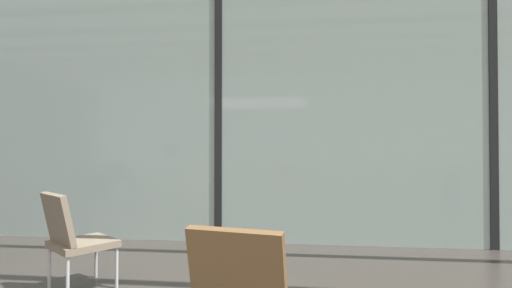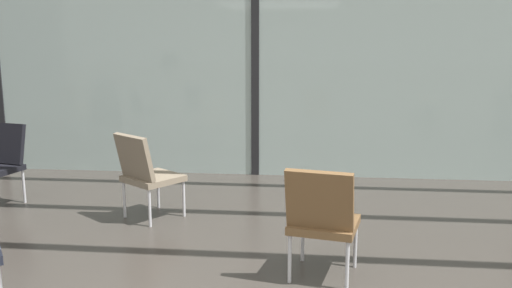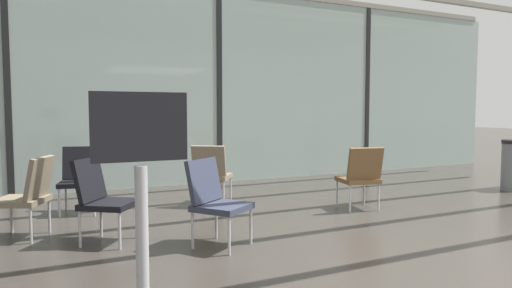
{
  "view_description": "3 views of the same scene",
  "coord_description": "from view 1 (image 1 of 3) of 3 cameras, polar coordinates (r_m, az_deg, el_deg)",
  "views": [
    {
      "loc": [
        1.1,
        0.12,
        1.24
      ],
      "look_at": [
        0.52,
        5.1,
        1.32
      ],
      "focal_mm": 26.66,
      "sensor_mm": 36.0,
      "label": 1
    },
    {
      "loc": [
        0.73,
        -1.75,
        1.75
      ],
      "look_at": [
        0.11,
        4.2,
        0.6
      ],
      "focal_mm": 37.83,
      "sensor_mm": 36.0,
      "label": 2
    },
    {
      "loc": [
        -3.17,
        -2.9,
        1.35
      ],
      "look_at": [
        0.64,
        4.91,
        0.72
      ],
      "focal_mm": 32.17,
      "sensor_mm": 36.0,
      "label": 3
    }
  ],
  "objects": [
    {
      "name": "window_mullion_1",
      "position": [
        5.23,
        -5.57,
        5.22
      ],
      "size": [
        0.1,
        0.12,
        3.59
      ],
      "primitive_type": "cube",
      "color": "black",
      "rests_on": "ground"
    },
    {
      "name": "parked_airplane",
      "position": [
        11.77,
        -6.92,
        2.1
      ],
      "size": [
        12.04,
        3.72,
        3.72
      ],
      "color": "silver",
      "rests_on": "ground"
    },
    {
      "name": "glass_curtain_wall",
      "position": [
        5.23,
        -5.57,
        5.22
      ],
      "size": [
        14.0,
        0.08,
        3.59
      ],
      "primitive_type": "cube",
      "color": "#A3B7B2",
      "rests_on": "ground"
    },
    {
      "name": "lounge_chair_3",
      "position": [
        3.78,
        -25.75,
        -12.18
      ],
      "size": [
        0.7,
        0.71,
        0.87
      ],
      "rotation": [
        0.0,
        0.0,
        2.5
      ],
      "color": "#7F705B",
      "rests_on": "ground"
    },
    {
      "name": "window_mullion_2",
      "position": [
        5.65,
        31.85,
        4.9
      ],
      "size": [
        0.1,
        0.12,
        3.59
      ],
      "primitive_type": "cube",
      "color": "black",
      "rests_on": "ground"
    }
  ]
}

